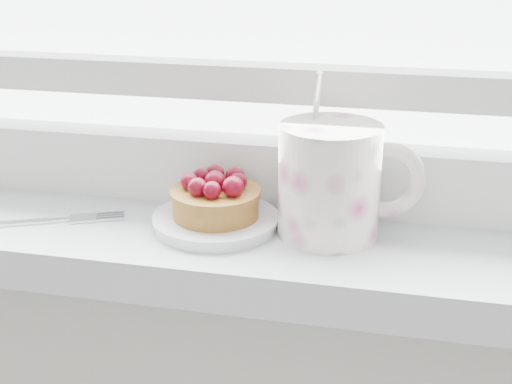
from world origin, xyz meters
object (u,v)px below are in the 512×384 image
(raspberry_tart, at_px, (216,197))
(floral_mug, at_px, (333,179))
(saucer, at_px, (216,221))
(fork, at_px, (37,221))

(raspberry_tart, relative_size, floral_mug, 0.57)
(saucer, distance_m, fork, 0.18)
(saucer, xyz_separation_m, fork, (-0.18, -0.03, -0.00))
(raspberry_tart, distance_m, floral_mug, 0.12)
(saucer, distance_m, raspberry_tart, 0.03)
(raspberry_tart, relative_size, fork, 0.54)
(floral_mug, bearing_deg, raspberry_tart, -175.89)
(raspberry_tart, bearing_deg, fork, -170.35)
(raspberry_tart, xyz_separation_m, floral_mug, (0.11, 0.01, 0.02))
(floral_mug, height_order, fork, floral_mug)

